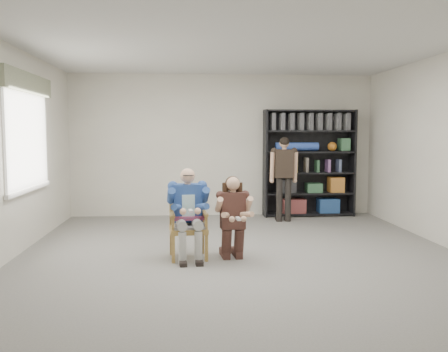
{
  "coord_description": "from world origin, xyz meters",
  "views": [
    {
      "loc": [
        -0.71,
        -5.93,
        1.64
      ],
      "look_at": [
        -0.2,
        0.6,
        1.05
      ],
      "focal_mm": 38.0,
      "sensor_mm": 36.0,
      "label": 1
    }
  ],
  "objects_px": {
    "armchair": "(188,224)",
    "kneeling_woman": "(233,218)",
    "standing_man": "(284,179)",
    "bookshelf": "(309,163)",
    "seated_man": "(188,213)"
  },
  "relations": [
    {
      "from": "bookshelf",
      "to": "standing_man",
      "type": "height_order",
      "value": "bookshelf"
    },
    {
      "from": "bookshelf",
      "to": "standing_man",
      "type": "relative_size",
      "value": 1.33
    },
    {
      "from": "seated_man",
      "to": "kneeling_woman",
      "type": "xyz_separation_m",
      "value": [
        0.58,
        -0.12,
        -0.05
      ]
    },
    {
      "from": "armchair",
      "to": "kneeling_woman",
      "type": "distance_m",
      "value": 0.6
    },
    {
      "from": "armchair",
      "to": "kneeling_woman",
      "type": "relative_size",
      "value": 0.84
    },
    {
      "from": "kneeling_woman",
      "to": "bookshelf",
      "type": "xyz_separation_m",
      "value": [
        1.82,
        3.19,
        0.5
      ]
    },
    {
      "from": "kneeling_woman",
      "to": "standing_man",
      "type": "bearing_deg",
      "value": 59.99
    },
    {
      "from": "standing_man",
      "to": "seated_man",
      "type": "bearing_deg",
      "value": -125.25
    },
    {
      "from": "bookshelf",
      "to": "standing_man",
      "type": "bearing_deg",
      "value": -136.9
    },
    {
      "from": "bookshelf",
      "to": "standing_man",
      "type": "distance_m",
      "value": 0.89
    },
    {
      "from": "seated_man",
      "to": "kneeling_woman",
      "type": "bearing_deg",
      "value": -16.99
    },
    {
      "from": "seated_man",
      "to": "bookshelf",
      "type": "xyz_separation_m",
      "value": [
        2.4,
        3.07,
        0.45
      ]
    },
    {
      "from": "armchair",
      "to": "seated_man",
      "type": "xyz_separation_m",
      "value": [
        0.0,
        0.0,
        0.14
      ]
    },
    {
      "from": "kneeling_woman",
      "to": "bookshelf",
      "type": "relative_size",
      "value": 0.52
    },
    {
      "from": "armchair",
      "to": "seated_man",
      "type": "height_order",
      "value": "seated_man"
    }
  ]
}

